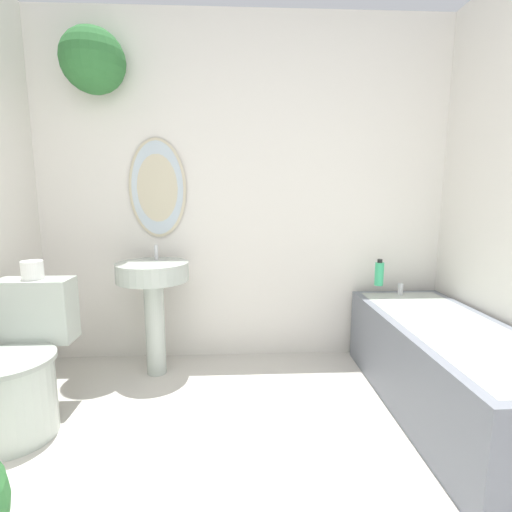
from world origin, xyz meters
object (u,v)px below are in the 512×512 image
(shampoo_bottle, at_px, (379,273))
(toilet_paper_roll, at_px, (32,270))
(toilet, at_px, (19,372))
(bathtub, at_px, (450,368))
(pedestal_sink, at_px, (153,288))

(shampoo_bottle, bearing_deg, toilet_paper_roll, -167.97)
(toilet, relative_size, bathtub, 0.48)
(shampoo_bottle, relative_size, toilet_paper_roll, 1.66)
(shampoo_bottle, bearing_deg, pedestal_sink, -177.07)
(pedestal_sink, bearing_deg, bathtub, -17.66)
(toilet, xyz_separation_m, bathtub, (2.25, 0.03, -0.04))
(pedestal_sink, distance_m, bathtub, 1.81)
(bathtub, distance_m, shampoo_bottle, 0.75)
(toilet, distance_m, shampoo_bottle, 2.20)
(shampoo_bottle, bearing_deg, toilet, -162.66)
(bathtub, bearing_deg, toilet, -179.24)
(pedestal_sink, distance_m, toilet_paper_roll, 0.69)
(bathtub, bearing_deg, shampoo_bottle, 105.81)
(toilet, xyz_separation_m, toilet_paper_roll, (0.00, 0.21, 0.48))
(bathtub, bearing_deg, toilet_paper_roll, 175.54)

